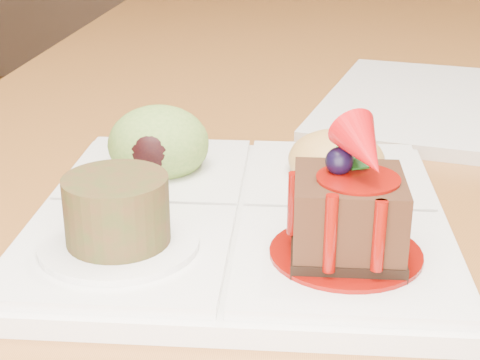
{
  "coord_description": "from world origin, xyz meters",
  "views": [
    {
      "loc": [
        -0.15,
        -0.67,
        0.96
      ],
      "look_at": [
        -0.19,
        -0.24,
        0.79
      ],
      "focal_mm": 55.0,
      "sensor_mm": 36.0,
      "label": 1
    }
  ],
  "objects": [
    {
      "name": "dining_table",
      "position": [
        0.0,
        0.0,
        0.68
      ],
      "size": [
        1.0,
        1.8,
        0.75
      ],
      "color": "brown",
      "rests_on": "ground"
    },
    {
      "name": "sampler_plate",
      "position": [
        -0.19,
        -0.24,
        0.77
      ],
      "size": [
        0.27,
        0.27,
        0.1
      ],
      "rotation": [
        0.0,
        0.0,
        0.02
      ],
      "color": "silver",
      "rests_on": "dining_table"
    },
    {
      "name": "second_plate",
      "position": [
        0.02,
        0.03,
        0.76
      ],
      "size": [
        0.35,
        0.35,
        0.01
      ],
      "primitive_type": "cube",
      "rotation": [
        0.0,
        0.0,
        -0.24
      ],
      "color": "silver",
      "rests_on": "dining_table"
    }
  ]
}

